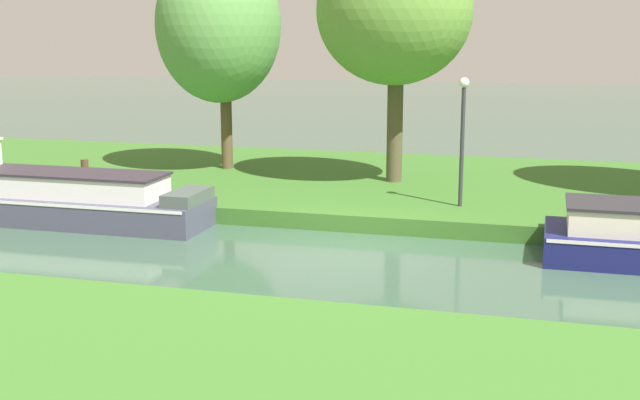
% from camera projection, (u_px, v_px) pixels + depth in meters
% --- Properties ---
extents(ground_plane, '(120.00, 120.00, 0.00)m').
position_uv_depth(ground_plane, '(334.00, 256.00, 16.97)').
color(ground_plane, '#3C5B47').
extents(riverbank_far, '(72.00, 10.00, 0.40)m').
position_uv_depth(riverbank_far, '(395.00, 186.00, 23.54)').
color(riverbank_far, '#396B26').
rests_on(riverbank_far, ground_plane).
extents(slate_narrowboat, '(8.11, 1.85, 1.93)m').
position_uv_depth(slate_narrowboat, '(47.00, 197.00, 19.94)').
color(slate_narrowboat, '#47495D').
rests_on(slate_narrowboat, ground_plane).
extents(willow_tree_left, '(3.61, 3.98, 6.53)m').
position_uv_depth(willow_tree_left, '(219.00, 26.00, 24.09)').
color(willow_tree_left, brown).
rests_on(willow_tree_left, riverbank_far).
extents(willow_tree_centre, '(4.16, 3.98, 6.64)m').
position_uv_depth(willow_tree_centre, '(394.00, 12.00, 21.86)').
color(willow_tree_centre, brown).
rests_on(willow_tree_centre, riverbank_far).
extents(lamp_post, '(0.24, 0.24, 3.07)m').
position_uv_depth(lamp_post, '(463.00, 127.00, 19.48)').
color(lamp_post, '#333338').
rests_on(lamp_post, riverbank_far).
extents(mooring_post_near, '(0.19, 0.19, 0.89)m').
position_uv_depth(mooring_post_near, '(85.00, 177.00, 21.30)').
color(mooring_post_near, brown).
rests_on(mooring_post_near, riverbank_far).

